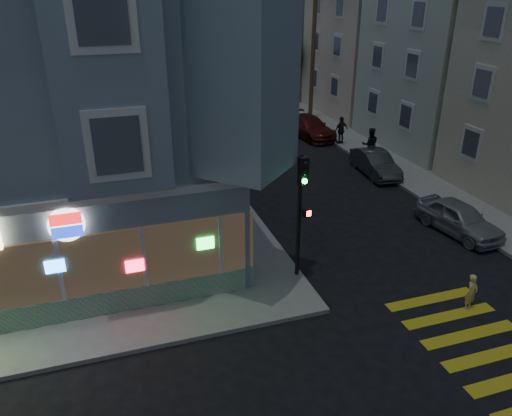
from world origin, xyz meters
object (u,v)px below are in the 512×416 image
running_child (471,292)px  parked_car_a (459,218)px  pedestrian_a (370,145)px  utility_pole (313,54)px  parked_car_c (309,127)px  parked_car_b (375,163)px  fire_hydrant (389,165)px  traffic_signal (302,197)px  parked_car_d (262,111)px  street_tree_far (255,44)px  street_tree_near (285,55)px  pedestrian_b (341,130)px

running_child → parked_car_a: size_ratio=0.32×
parked_car_a → pedestrian_a: bearing=76.6°
utility_pole → parked_car_c: utility_pole is taller
parked_car_c → parked_car_b: bearing=-94.1°
running_child → fire_hydrant: (3.96, 11.21, -0.04)m
traffic_signal → pedestrian_a: bearing=36.9°
parked_car_a → parked_car_d: 19.97m
parked_car_d → traffic_signal: bearing=-105.5°
parked_car_a → running_child: bearing=-132.5°
utility_pole → street_tree_far: (0.20, 14.00, -0.86)m
utility_pole → parked_car_d: utility_pole is taller
pedestrian_a → parked_car_c: (-1.11, 5.92, -0.43)m
parked_car_b → parked_car_c: size_ratio=0.82×
parked_car_b → street_tree_near: bearing=89.4°
parked_car_c → pedestrian_b: bearing=-73.0°
street_tree_near → parked_car_b: bearing=-94.9°
street_tree_near → parked_car_d: street_tree_near is taller
street_tree_near → pedestrian_a: 16.14m
pedestrian_b → fire_hydrant: bearing=75.8°
running_child → parked_car_a: (3.12, 4.53, 0.04)m
parked_car_a → traffic_signal: 8.13m
street_tree_near → parked_car_b: (-1.50, -17.55, -3.30)m
street_tree_far → parked_car_a: 32.83m
street_tree_far → fire_hydrant: street_tree_far is taller
street_tree_near → fire_hydrant: 18.28m
pedestrian_a → parked_car_d: (-2.70, 11.12, -0.47)m
parked_car_c → traffic_signal: (-7.38, -15.91, 2.46)m
street_tree_far → pedestrian_a: street_tree_far is taller
pedestrian_b → parked_car_d: bearing=-84.6°
traffic_signal → fire_hydrant: (8.48, 7.91, -2.55)m
parked_car_b → parked_car_d: parked_car_d is taller
pedestrian_b → parked_car_b: size_ratio=0.44×
pedestrian_b → fire_hydrant: 5.63m
utility_pole → parked_car_a: bearing=-94.7°
running_child → parked_car_a: bearing=35.1°
fire_hydrant → traffic_signal: bearing=-137.0°
pedestrian_b → parked_car_c: size_ratio=0.36×
parked_car_a → traffic_signal: bearing=-178.8°
running_child → street_tree_near: bearing=60.2°
parked_car_b → fire_hydrant: (0.60, -0.39, -0.05)m
pedestrian_a → street_tree_near: bearing=-74.4°
parked_car_c → fire_hydrant: (1.11, -8.00, -0.10)m
parked_car_c → utility_pole: bearing=57.5°
pedestrian_b → traffic_signal: size_ratio=0.39×
pedestrian_b → parked_car_a: bearing=71.9°
utility_pole → street_tree_near: bearing=88.1°
pedestrian_a → fire_hydrant: pedestrian_a is taller
utility_pole → pedestrian_a: bearing=-94.1°
utility_pole → parked_car_b: bearing=-96.4°
pedestrian_a → traffic_signal: bearing=68.5°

